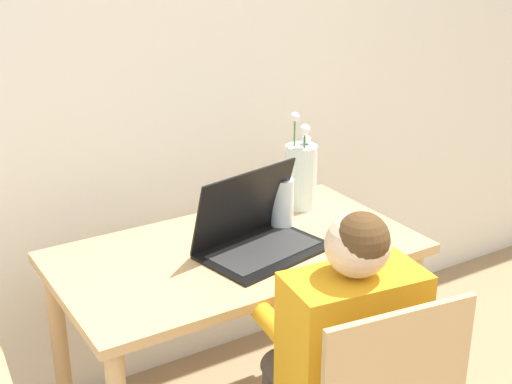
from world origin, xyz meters
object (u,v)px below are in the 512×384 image
person_seated (342,347)px  laptop (256,232)px  flower_vase (302,175)px  water_bottle (283,203)px

person_seated → laptop: person_seated is taller
flower_vase → laptop: bearing=-146.6°
flower_vase → water_bottle: flower_vase is taller
person_seated → flower_vase: (0.33, 0.66, 0.20)m
person_seated → laptop: bearing=-85.6°
person_seated → water_bottle: bearing=-100.7°
person_seated → water_bottle: size_ratio=5.55×
person_seated → water_bottle: 0.60m
laptop → water_bottle: 0.18m
flower_vase → water_bottle: size_ratio=1.81×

